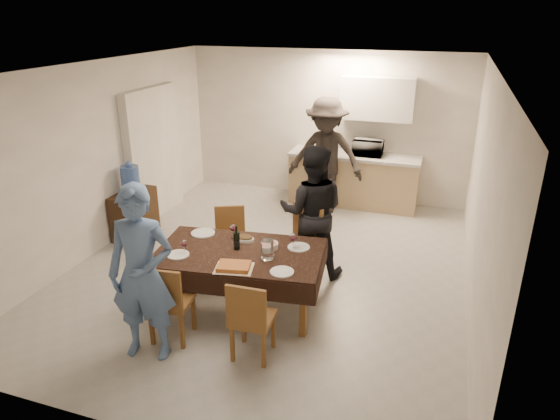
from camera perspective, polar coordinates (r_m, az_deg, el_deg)
The scene contains 33 objects.
floor at distance 6.76m, azimuth -1.18°, elevation -6.53°, with size 5.00×6.00×0.02m, color #9E9E9A.
ceiling at distance 5.97m, azimuth -1.38°, elevation 15.97°, with size 5.00×6.00×0.02m, color white.
wall_back at distance 9.02m, azimuth 5.27°, elevation 9.59°, with size 5.00×0.02×2.60m, color silver.
wall_front at distance 3.80m, azimuth -16.97°, elevation -9.52°, with size 5.00×0.02×2.60m, color silver.
wall_left at distance 7.44m, azimuth -19.81°, elevation 5.68°, with size 0.02×6.00×2.60m, color silver.
wall_right at distance 5.92m, azimuth 22.13°, elevation 1.34°, with size 0.02×6.00×2.60m, color silver.
stub_partition at distance 8.39m, azimuth -14.22°, elevation 6.30°, with size 0.15×1.40×2.10m, color silver.
kitchen_base_cabinet at distance 8.84m, azimuth 8.37°, elevation 3.32°, with size 2.20×0.60×0.86m, color tan.
kitchen_worktop at distance 8.70m, azimuth 8.54°, elevation 6.16°, with size 2.24×0.64×0.05m, color #B0B0AB.
upper_cabinet at distance 8.59m, azimuth 11.09°, elevation 12.39°, with size 1.20×0.34×0.70m, color silver.
dining_table at distance 5.60m, azimuth -4.66°, elevation -5.06°, with size 1.97×1.30×0.72m.
chair_near_left at distance 5.21m, azimuth -12.87°, elevation -9.58°, with size 0.45×0.45×0.48m.
chair_near_right at distance 4.86m, azimuth -3.51°, elevation -11.71°, with size 0.41×0.41×0.47m.
chair_far_left at distance 6.38m, azimuth -6.00°, elevation -3.17°, with size 0.51×0.53×0.46m.
chair_far_right at distance 6.05m, azimuth 1.74°, elevation -3.70°, with size 0.59×0.60×0.54m.
console at distance 7.84m, azimuth -16.30°, elevation -0.45°, with size 0.38×0.76×0.70m, color #302110.
water_jug at distance 7.66m, azimuth -16.73°, elevation 3.37°, with size 0.27×0.27×0.40m, color #466DC0.
wine_bottle at distance 5.58m, azimuth -4.98°, elevation -3.14°, with size 0.07×0.07×0.29m, color black, non-canonical shape.
water_pitcher at distance 5.38m, azimuth -1.46°, elevation -4.51°, with size 0.14×0.14×0.21m, color white.
savoury_tart at distance 5.23m, azimuth -5.29°, elevation -6.44°, with size 0.39×0.29×0.05m, color #BE7437.
salad_bowl at distance 5.62m, azimuth -1.13°, elevation -4.10°, with size 0.18×0.18×0.07m, color silver.
mushroom_dish at distance 5.82m, azimuth -4.05°, elevation -3.35°, with size 0.20×0.20×0.04m, color silver.
wine_glass_a at distance 5.57m, azimuth -10.93°, elevation -4.17°, with size 0.08×0.08×0.17m, color white, non-canonical shape.
wine_glass_b at distance 5.58m, azimuth 1.53°, elevation -3.57°, with size 0.09×0.09×0.20m, color white, non-canonical shape.
wine_glass_c at distance 5.86m, azimuth -5.35°, elevation -2.40°, with size 0.08×0.08×0.19m, color white, non-canonical shape.
plate_near_left at distance 5.59m, azimuth -11.57°, elevation -5.04°, with size 0.25×0.25×0.01m, color silver.
plate_near_right at distance 5.14m, azimuth 0.23°, elevation -7.09°, with size 0.25×0.25×0.01m, color silver.
plate_far_left at distance 6.06m, azimuth -8.79°, elevation -2.61°, with size 0.29×0.29×0.02m, color silver.
plate_far_right at distance 5.65m, azimuth 2.15°, elevation -4.27°, with size 0.25×0.25×0.01m, color silver.
microwave at distance 8.63m, azimuth 10.03°, elevation 7.03°, with size 0.49×0.33×0.27m, color silver.
person_near at distance 4.94m, azimuth -15.49°, elevation -7.11°, with size 0.65×0.43×1.78m, color #506FA1.
person_far at distance 6.27m, azimuth 3.69°, elevation -0.21°, with size 0.84×0.65×1.73m, color black.
person_kitchen at distance 8.33m, azimuth 5.25°, elevation 6.17°, with size 1.25×0.72×1.93m, color black.
Camera 1 is at (2.02, -5.58, 3.23)m, focal length 32.00 mm.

